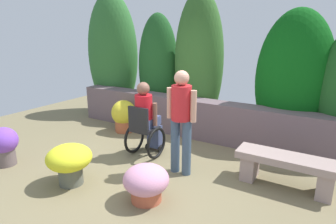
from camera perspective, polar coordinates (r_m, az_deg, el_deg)
ground_plane at (r=4.60m, az=-4.74°, el=-12.17°), size 10.09×10.09×0.00m
stone_retaining_wall at (r=5.99m, az=6.06°, el=-1.31°), size 6.03×0.42×0.80m
hedge_backdrop at (r=6.38m, az=6.70°, el=8.71°), size 6.86×1.08×3.11m
stone_bench at (r=4.45m, az=22.39°, el=-9.98°), size 1.37×0.42×0.47m
person_in_wheelchair at (r=5.05m, az=-4.41°, el=-1.91°), size 0.53×0.66×1.33m
person_standing_companion at (r=4.30m, az=2.64°, el=-0.79°), size 0.49×0.30×1.61m
flower_pot_purple_near at (r=4.40m, az=-18.95°, el=-9.12°), size 0.65×0.65×0.60m
flower_pot_terracotta_by_wall at (r=3.84m, az=-4.36°, el=-13.72°), size 0.60×0.60×0.49m
flower_pot_red_accent at (r=5.45m, az=-29.80°, el=-5.59°), size 0.46×0.46×0.65m
flower_pot_small_foreground at (r=6.39m, az=-8.74°, el=-0.69°), size 0.54×0.54×0.70m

